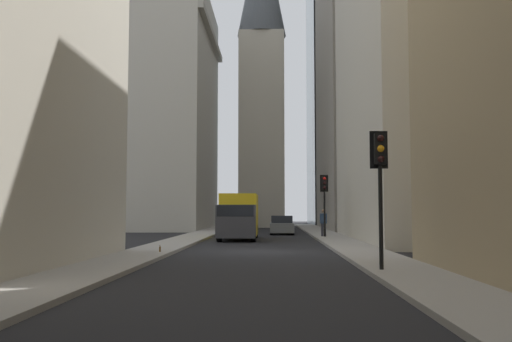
# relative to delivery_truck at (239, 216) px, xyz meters

# --- Properties ---
(ground_plane) EXTENTS (135.00, 135.00, 0.00)m
(ground_plane) POSITION_rel_delivery_truck_xyz_m (-9.75, -1.40, -1.46)
(ground_plane) COLOR black
(sidewalk_right) EXTENTS (90.00, 2.20, 0.14)m
(sidewalk_right) POSITION_rel_delivery_truck_xyz_m (-9.75, 3.10, -1.39)
(sidewalk_right) COLOR gray
(sidewalk_right) RESTS_ON ground_plane
(sidewalk_left) EXTENTS (90.00, 2.20, 0.14)m
(sidewalk_left) POSITION_rel_delivery_truck_xyz_m (-9.75, -5.90, -1.39)
(sidewalk_left) COLOR gray
(sidewalk_left) RESTS_ON ground_plane
(building_left_far) EXTENTS (19.83, 10.00, 27.74)m
(building_left_far) POSITION_rel_delivery_truck_xyz_m (19.52, -12.00, 12.41)
(building_left_far) COLOR gray
(building_left_far) RESTS_ON ground_plane
(building_left_midfar) EXTENTS (17.91, 10.00, 21.75)m
(building_left_midfar) POSITION_rel_delivery_truck_xyz_m (-1.11, -12.00, 9.42)
(building_left_midfar) COLOR beige
(building_left_midfar) RESTS_ON ground_plane
(building_right_far) EXTENTS (17.65, 10.50, 23.12)m
(building_right_far) POSITION_rel_delivery_truck_xyz_m (19.99, 9.19, 10.11)
(building_right_far) COLOR #B7B2A5
(building_right_far) RESTS_ON ground_plane
(church_spire) EXTENTS (5.39, 5.39, 35.15)m
(church_spire) POSITION_rel_delivery_truck_xyz_m (26.30, -0.92, 16.93)
(church_spire) COLOR beige
(church_spire) RESTS_ON ground_plane
(delivery_truck) EXTENTS (6.46, 2.25, 2.84)m
(delivery_truck) POSITION_rel_delivery_truck_xyz_m (0.00, 0.00, 0.00)
(delivery_truck) COLOR yellow
(delivery_truck) RESTS_ON ground_plane
(hatchback_grey) EXTENTS (4.30, 1.78, 1.42)m
(hatchback_grey) POSITION_rel_delivery_truck_xyz_m (8.04, -2.80, -0.80)
(hatchback_grey) COLOR slate
(hatchback_grey) RESTS_ON ground_plane
(traffic_light_foreground) EXTENTS (0.43, 0.52, 3.99)m
(traffic_light_foreground) POSITION_rel_delivery_truck_xyz_m (-18.62, -5.22, 1.61)
(traffic_light_foreground) COLOR black
(traffic_light_foreground) RESTS_ON sidewalk_left
(traffic_light_midblock) EXTENTS (0.43, 0.52, 3.99)m
(traffic_light_midblock) POSITION_rel_delivery_truck_xyz_m (1.52, -5.47, 1.61)
(traffic_light_midblock) COLOR black
(traffic_light_midblock) RESTS_ON sidewalk_left
(pedestrian) EXTENTS (0.26, 0.44, 1.74)m
(pedestrian) POSITION_rel_delivery_truck_xyz_m (1.93, -5.43, -0.37)
(pedestrian) COLOR #33333D
(pedestrian) RESTS_ON sidewalk_left
(discarded_bottle) EXTENTS (0.07, 0.07, 0.27)m
(discarded_bottle) POSITION_rel_delivery_truck_xyz_m (-12.05, 2.46, -1.21)
(discarded_bottle) COLOR brown
(discarded_bottle) RESTS_ON sidewalk_right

